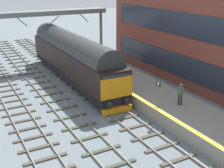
# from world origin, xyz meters

# --- Properties ---
(ground_plane) EXTENTS (140.00, 140.00, 0.00)m
(ground_plane) POSITION_xyz_m (0.00, 0.00, 0.00)
(ground_plane) COLOR slate
(ground_plane) RESTS_ON ground
(track_main) EXTENTS (2.50, 60.00, 0.15)m
(track_main) POSITION_xyz_m (0.00, 0.00, 0.06)
(track_main) COLOR gray
(track_main) RESTS_ON ground
(track_adjacent_west) EXTENTS (2.50, 60.00, 0.15)m
(track_adjacent_west) POSITION_xyz_m (-3.40, -0.00, 0.06)
(track_adjacent_west) COLOR gray
(track_adjacent_west) RESTS_ON ground
(track_adjacent_far_west) EXTENTS (2.50, 60.00, 0.15)m
(track_adjacent_far_west) POSITION_xyz_m (-6.56, -0.00, 0.05)
(track_adjacent_far_west) COLOR gray
(track_adjacent_far_west) RESTS_ON ground
(station_platform) EXTENTS (4.00, 44.00, 1.01)m
(station_platform) POSITION_xyz_m (3.60, 0.00, 0.50)
(station_platform) COLOR gray
(station_platform) RESTS_ON ground
(diesel_locomotive) EXTENTS (2.74, 18.01, 4.68)m
(diesel_locomotive) POSITION_xyz_m (0.00, 6.20, 2.48)
(diesel_locomotive) COLOR black
(diesel_locomotive) RESTS_ON ground
(platform_number_sign) EXTENTS (0.10, 0.44, 1.90)m
(platform_number_sign) POSITION_xyz_m (2.03, -4.94, 2.27)
(platform_number_sign) COLOR slate
(platform_number_sign) RESTS_ON station_platform
(waiting_passenger) EXTENTS (0.44, 0.48, 1.64)m
(waiting_passenger) POSITION_xyz_m (3.64, -5.43, 1.99)
(waiting_passenger) COLOR #292432
(waiting_passenger) RESTS_ON station_platform
(overhead_footbridge) EXTENTS (15.86, 2.00, 6.21)m
(overhead_footbridge) POSITION_xyz_m (-1.23, 13.07, 5.69)
(overhead_footbridge) COLOR slate
(overhead_footbridge) RESTS_ON ground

